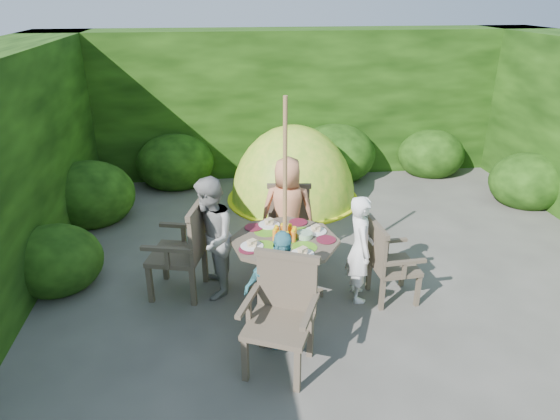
{
  "coord_description": "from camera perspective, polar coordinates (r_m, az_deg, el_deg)",
  "views": [
    {
      "loc": [
        -1.44,
        -4.98,
        3.11
      ],
      "look_at": [
        -0.8,
        0.08,
        0.85
      ],
      "focal_mm": 32.0,
      "sensor_mm": 36.0,
      "label": 1
    }
  ],
  "objects": [
    {
      "name": "garden_chair_right",
      "position": [
        5.46,
        12.26,
        -5.75
      ],
      "size": [
        0.49,
        0.55,
        0.86
      ],
      "rotation": [
        0.0,
        0.0,
        1.63
      ],
      "color": "#40362A",
      "rests_on": "ground"
    },
    {
      "name": "dome_tent",
      "position": [
        8.08,
        1.52,
        1.23
      ],
      "size": [
        2.52,
        2.52,
        2.41
      ],
      "rotation": [
        0.0,
        0.0,
        0.33
      ],
      "color": "#71B923",
      "rests_on": "ground"
    },
    {
      "name": "garden_chair_back",
      "position": [
        6.37,
        1.0,
        -0.43
      ],
      "size": [
        0.61,
        0.55,
        0.91
      ],
      "rotation": [
        0.0,
        0.0,
        3.01
      ],
      "color": "#40362A",
      "rests_on": "ground"
    },
    {
      "name": "hedge_enclosure",
      "position": [
        6.74,
        5.44,
        7.74
      ],
      "size": [
        9.0,
        9.0,
        2.5
      ],
      "color": "black",
      "rests_on": "ground"
    },
    {
      "name": "garden_chair_left",
      "position": [
        5.5,
        -10.9,
        -4.33
      ],
      "size": [
        0.68,
        0.73,
        1.03
      ],
      "rotation": [
        0.0,
        0.0,
        -1.82
      ],
      "color": "#40362A",
      "rests_on": "ground"
    },
    {
      "name": "child_right",
      "position": [
        5.37,
        9.13,
        -4.37
      ],
      "size": [
        0.31,
        0.45,
        1.19
      ],
      "primitive_type": "imported",
      "rotation": [
        0.0,
        0.0,
        1.52
      ],
      "color": "white",
      "rests_on": "ground"
    },
    {
      "name": "ground",
      "position": [
        6.05,
        7.67,
        -7.31
      ],
      "size": [
        60.0,
        60.0,
        0.0
      ],
      "primitive_type": "plane",
      "color": "#4C4A44",
      "rests_on": "ground"
    },
    {
      "name": "garden_chair_front",
      "position": [
        4.44,
        0.19,
        -11.61
      ],
      "size": [
        0.76,
        0.72,
        1.0
      ],
      "rotation": [
        0.0,
        0.0,
        -0.41
      ],
      "color": "#40362A",
      "rests_on": "ground"
    },
    {
      "name": "child_front",
      "position": [
        4.65,
        0.11,
        -8.95
      ],
      "size": [
        0.71,
        0.34,
        1.17
      ],
      "primitive_type": "imported",
      "rotation": [
        0.0,
        0.0,
        0.08
      ],
      "color": "#4A9FAE",
      "rests_on": "ground"
    },
    {
      "name": "child_back",
      "position": [
        6.03,
        0.87,
        -0.07
      ],
      "size": [
        0.71,
        0.53,
        1.33
      ],
      "primitive_type": "imported",
      "rotation": [
        0.0,
        0.0,
        2.97
      ],
      "color": "#D68258",
      "rests_on": "ground"
    },
    {
      "name": "child_left",
      "position": [
        5.39,
        -8.0,
        -3.23
      ],
      "size": [
        0.54,
        0.68,
        1.35
      ],
      "primitive_type": "imported",
      "rotation": [
        0.0,
        0.0,
        -1.53
      ],
      "color": "#9C9B97",
      "rests_on": "ground"
    },
    {
      "name": "parasol_pole",
      "position": [
        5.12,
        0.56,
        0.76
      ],
      "size": [
        0.05,
        0.05,
        2.2
      ],
      "primitive_type": "cylinder",
      "rotation": [
        0.0,
        0.0,
        -0.18
      ],
      "color": "olive",
      "rests_on": "ground"
    },
    {
      "name": "patio_table",
      "position": [
        5.35,
        0.58,
        -4.39
      ],
      "size": [
        1.37,
        1.37,
        0.82
      ],
      "rotation": [
        0.0,
        0.0,
        -0.18
      ],
      "color": "#40362A",
      "rests_on": "ground"
    }
  ]
}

